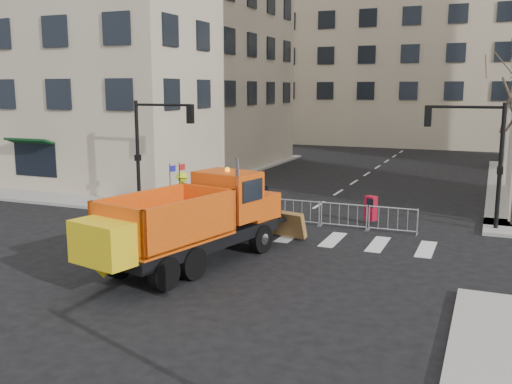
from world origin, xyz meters
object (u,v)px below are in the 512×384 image
at_px(worker, 183,191).
at_px(cop_c, 266,208).
at_px(newspaper_box, 371,208).
at_px(plow_truck, 190,220).
at_px(cop_b, 262,223).
at_px(cop_a, 259,213).

bearing_deg(worker, cop_c, -47.07).
relative_size(worker, newspaper_box, 1.66).
bearing_deg(plow_truck, cop_b, -6.06).
relative_size(cop_a, newspaper_box, 1.71).
bearing_deg(cop_a, cop_b, 77.37).
xyz_separation_m(cop_a, cop_c, (-0.05, 0.83, 0.04)).
height_order(plow_truck, newspaper_box, plow_truck).
distance_m(cop_b, cop_c, 2.21).
distance_m(cop_a, worker, 5.85).
relative_size(plow_truck, newspaper_box, 8.78).
distance_m(cop_c, worker, 5.46).
height_order(cop_a, cop_b, cop_a).
relative_size(cop_a, worker, 1.03).
bearing_deg(cop_c, plow_truck, 34.24).
bearing_deg(newspaper_box, worker, -149.74).
distance_m(plow_truck, worker, 8.80).
height_order(cop_a, worker, worker).
height_order(plow_truck, cop_b, plow_truck).
xyz_separation_m(cop_a, worker, (-5.17, 2.73, 0.12)).
relative_size(cop_a, cop_b, 1.10).
xyz_separation_m(cop_a, cop_b, (0.65, -1.26, -0.09)).
distance_m(cop_a, cop_c, 0.83).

